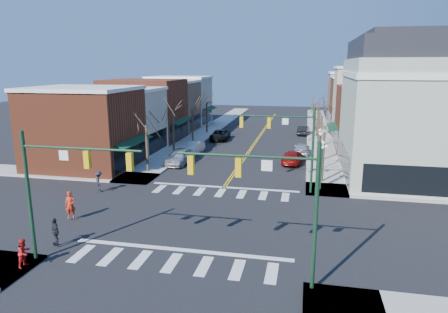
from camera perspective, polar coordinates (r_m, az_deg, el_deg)
The scene contains 36 objects.
ground at distance 27.89m, azimuth -3.27°, elevation -9.09°, with size 160.00×160.00×0.00m, color black.
sidewalk_left at distance 48.68m, azimuth -7.16°, elevation 0.53°, with size 3.50×70.00×0.15m, color #9E9B93.
sidewalk_right at distance 46.17m, azimuth 13.87°, elevation -0.43°, with size 3.50×70.00×0.15m, color #9E9B93.
bldg_left_brick_a at distance 43.42m, azimuth -19.35°, elevation 3.66°, with size 10.00×8.50×8.00m, color maroon.
bldg_left_stucco_a at distance 50.17m, azimuth -14.81°, elevation 4.83°, with size 10.00×7.00×7.50m, color #B9AC98.
bldg_left_brick_b at distance 57.32m, azimuth -11.29°, elevation 6.48°, with size 10.00×9.00×8.50m, color maroon.
bldg_left_tan at distance 64.99m, azimuth -8.44°, elevation 7.01°, with size 10.00×7.50×7.80m, color #947151.
bldg_left_stucco_b at distance 72.27m, azimuth -6.33°, elevation 7.82°, with size 10.00×8.00×8.20m, color #B9AC98.
bldg_right_brick_a at distance 51.84m, azimuth 21.40°, elevation 4.90°, with size 10.00×8.50×8.00m, color maroon.
bldg_right_stucco at distance 59.35m, azimuth 20.28°, elevation 6.87°, with size 10.00×7.00×10.00m, color #B9AC98.
bldg_right_brick_b at distance 66.81m, azimuth 19.32°, elevation 6.89°, with size 10.00×8.00×8.50m, color maroon.
bldg_right_tan at distance 74.70m, azimuth 18.57°, elevation 7.70°, with size 10.00×8.00×9.00m, color #947151.
victorian_corner at distance 40.80m, azimuth 25.62°, elevation 6.34°, with size 12.25×14.25×13.30m.
traffic_mast_near_left at distance 22.20m, azimuth -22.55°, elevation -3.06°, with size 6.60×0.28×7.20m.
traffic_mast_near_right at distance 18.51m, azimuth 7.34°, elevation -5.24°, with size 6.60×0.28×7.20m.
traffic_mast_far_right at distance 32.88m, azimuth 9.40°, elevation 2.71°, with size 6.60×0.28×7.20m.
lamppost_corner at distance 34.31m, azimuth 13.81°, elevation -0.05°, with size 0.36×0.36×4.33m.
lamppost_midblock at distance 40.67m, azimuth 13.53°, elevation 1.97°, with size 0.36×0.36×4.33m.
tree_left_a at distance 39.85m, azimuth -10.93°, elevation 1.02°, with size 0.24×0.24×4.76m, color #382B21.
tree_left_b at distance 47.17m, azimuth -7.23°, elevation 3.16°, with size 0.24×0.24×5.04m, color #382B21.
tree_left_c at distance 54.74m, azimuth -4.52°, elevation 4.31°, with size 0.24×0.24×4.55m, color #382B21.
tree_left_d at distance 62.36m, azimuth -2.47°, elevation 5.55°, with size 0.24×0.24×4.90m, color #382B21.
tree_right_a at distance 36.89m, azimuth 13.95°, elevation -0.20°, with size 0.24×0.24×4.62m, color #382B21.
tree_right_b at distance 44.68m, azimuth 13.63°, elevation 2.44°, with size 0.24×0.24×5.18m, color #382B21.
tree_right_c at distance 52.59m, azimuth 13.39°, elevation 3.80°, with size 0.24×0.24×4.83m, color #382B21.
tree_right_d at distance 60.50m, azimuth 13.21°, elevation 5.03°, with size 0.24×0.24×4.97m, color #382B21.
car_left_near at distance 43.17m, azimuth -6.36°, elevation 0.01°, with size 2.01×5.01×1.71m, color silver.
car_left_mid at distance 48.13m, azimuth -4.41°, elevation 1.23°, with size 1.52×4.36×1.44m, color beige.
car_left_far at distance 56.88m, azimuth -0.59°, elevation 3.08°, with size 2.37×5.14×1.43m, color black.
car_right_near at distance 43.90m, azimuth 9.74°, elevation -0.09°, with size 1.96×4.81×1.40m, color maroon.
car_right_mid at distance 48.12m, azimuth 11.04°, elevation 1.08°, with size 1.79×4.45×1.52m, color #B4B4B9.
car_right_far at distance 62.43m, azimuth 11.26°, elevation 3.70°, with size 1.47×4.20×1.39m, color black.
pedestrian_red_a at distance 29.43m, azimuth -21.10°, elevation -6.48°, with size 0.70×0.46×1.91m, color red.
pedestrian_red_b at distance 23.75m, azimuth -26.66°, elevation -12.17°, with size 0.75×0.59×1.55m, color red.
pedestrian_dark_a at distance 25.67m, azimuth -22.99°, elevation -9.81°, with size 0.96×0.40×1.64m, color black.
pedestrian_dark_b at distance 35.03m, azimuth -17.45°, elevation -3.36°, with size 1.08×0.62×1.67m, color black.
Camera 1 is at (6.79, -24.95, 10.45)m, focal length 32.00 mm.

